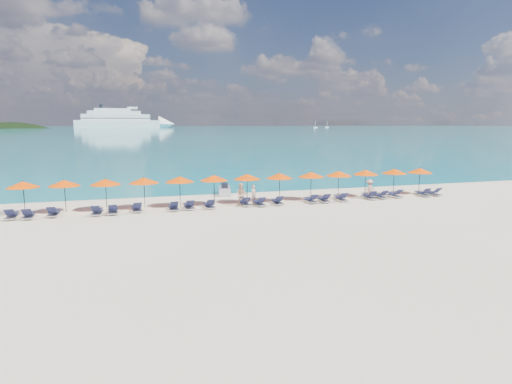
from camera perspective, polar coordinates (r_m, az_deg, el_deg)
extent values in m
plane|color=beige|center=(27.74, 1.74, -3.39)|extent=(1400.00, 1400.00, 0.00)
cube|color=#1FA9B2|center=(685.83, -15.73, 8.30)|extent=(1600.00, 1300.00, 0.01)
ellipsoid|color=black|center=(604.02, -29.85, 4.04)|extent=(162.00, 126.00, 85.50)
cube|color=white|center=(628.63, -17.95, 8.62)|extent=(114.04, 31.12, 10.24)
cone|color=white|center=(636.91, -11.81, 8.87)|extent=(24.57, 24.57, 22.52)
cube|color=white|center=(628.55, -18.18, 9.45)|extent=(91.33, 25.92, 8.19)
cube|color=white|center=(628.52, -18.40, 10.00)|extent=(70.96, 21.95, 5.12)
cube|color=white|center=(628.51, -18.61, 10.37)|extent=(48.25, 16.74, 3.58)
cube|color=black|center=(628.53, -18.18, 9.31)|extent=(92.47, 26.23, 0.92)
cube|color=black|center=(628.58, -18.19, 9.64)|extent=(90.19, 25.61, 0.92)
cylinder|color=black|center=(627.95, -19.94, 10.67)|extent=(4.50, 4.50, 5.63)
cube|color=white|center=(581.25, 7.92, 8.53)|extent=(5.19, 1.73, 1.39)
cylinder|color=white|center=(581.22, 7.93, 8.98)|extent=(0.31, 0.31, 8.66)
cube|color=white|center=(616.29, 9.45, 8.53)|extent=(5.22, 1.74, 1.39)
cylinder|color=white|center=(616.27, 9.46, 8.95)|extent=(0.31, 0.31, 8.69)
cube|color=#B3B5C7|center=(36.75, -4.22, 0.19)|extent=(1.39, 2.68, 0.58)
cube|color=black|center=(36.47, -4.22, 0.80)|extent=(0.71, 1.14, 0.37)
cylinder|color=black|center=(37.29, -4.26, 1.23)|extent=(0.59, 0.17, 0.06)
imported|color=#D7A285|center=(31.96, -0.29, -0.37)|extent=(0.64, 0.59, 1.48)
imported|color=#D7A285|center=(31.25, -1.94, -0.39)|extent=(0.95, 0.76, 1.70)
imported|color=#D7A285|center=(35.48, 14.90, 0.35)|extent=(1.02, 0.48, 1.58)
cylinder|color=black|center=(32.38, -28.53, -0.72)|extent=(0.05, 0.05, 2.20)
cone|color=#FF4900|center=(32.25, -28.65, 0.89)|extent=(2.10, 2.10, 0.42)
sphere|color=black|center=(32.22, -28.68, 1.28)|extent=(0.08, 0.08, 0.08)
cylinder|color=black|center=(31.91, -24.10, -0.53)|extent=(0.05, 0.05, 2.20)
cone|color=#FF4900|center=(31.78, -24.21, 1.10)|extent=(2.10, 2.10, 0.42)
sphere|color=black|center=(31.75, -24.24, 1.50)|extent=(0.08, 0.08, 0.08)
cylinder|color=black|center=(31.47, -19.35, -0.37)|extent=(0.05, 0.05, 2.20)
cone|color=#FF4900|center=(31.34, -19.44, 1.29)|extent=(2.10, 2.10, 0.42)
sphere|color=black|center=(31.32, -19.46, 1.69)|extent=(0.08, 0.08, 0.08)
cylinder|color=black|center=(31.52, -14.66, -0.14)|extent=(0.05, 0.05, 2.20)
cone|color=#FF4900|center=(31.39, -14.72, 1.52)|extent=(2.10, 2.10, 0.42)
sphere|color=black|center=(31.36, -14.74, 1.92)|extent=(0.08, 0.08, 0.08)
cylinder|color=black|center=(31.58, -10.10, 0.04)|extent=(0.05, 0.05, 2.20)
cone|color=#FF4900|center=(31.45, -10.15, 1.69)|extent=(2.10, 2.10, 0.42)
sphere|color=black|center=(31.42, -10.16, 2.09)|extent=(0.08, 0.08, 0.08)
cylinder|color=black|center=(32.01, -5.60, 0.26)|extent=(0.05, 0.05, 2.20)
cone|color=#FF4900|center=(31.88, -5.63, 1.89)|extent=(2.10, 2.10, 0.42)
sphere|color=black|center=(31.86, -5.63, 2.28)|extent=(0.08, 0.08, 0.08)
cylinder|color=black|center=(32.59, -1.18, 0.46)|extent=(0.05, 0.05, 2.20)
cone|color=#FF4900|center=(32.46, -1.18, 2.06)|extent=(2.10, 2.10, 0.42)
sphere|color=black|center=(32.44, -1.18, 2.45)|extent=(0.08, 0.08, 0.08)
cylinder|color=black|center=(33.23, 3.13, 0.61)|extent=(0.05, 0.05, 2.20)
cone|color=#FF4900|center=(33.10, 3.15, 2.19)|extent=(2.10, 2.10, 0.42)
sphere|color=black|center=(33.08, 3.15, 2.57)|extent=(0.08, 0.08, 0.08)
cylinder|color=black|center=(34.24, 7.33, 0.81)|extent=(0.05, 0.05, 2.20)
cone|color=#FF4900|center=(34.12, 7.37, 2.33)|extent=(2.10, 2.10, 0.42)
sphere|color=black|center=(34.09, 7.37, 2.70)|extent=(0.08, 0.08, 0.08)
cylinder|color=black|center=(35.26, 10.92, 0.95)|extent=(0.05, 0.05, 2.20)
cone|color=#FF4900|center=(35.14, 10.96, 2.44)|extent=(2.10, 2.10, 0.42)
sphere|color=black|center=(35.12, 10.97, 2.80)|extent=(0.08, 0.08, 0.08)
cylinder|color=black|center=(36.65, 14.34, 1.14)|extent=(0.05, 0.05, 2.20)
cone|color=#FF4900|center=(36.53, 14.40, 2.57)|extent=(2.10, 2.10, 0.42)
sphere|color=black|center=(36.51, 14.41, 2.91)|extent=(0.08, 0.08, 0.08)
cylinder|color=black|center=(38.13, 17.90, 1.29)|extent=(0.05, 0.05, 2.20)
cone|color=#FF4900|center=(38.03, 17.96, 2.66)|extent=(2.10, 2.10, 0.42)
sphere|color=black|center=(38.00, 17.98, 2.99)|extent=(0.08, 0.08, 0.08)
cylinder|color=black|center=(39.44, 20.95, 1.37)|extent=(0.05, 0.05, 2.20)
cone|color=#FF4900|center=(39.34, 21.02, 2.70)|extent=(2.10, 2.10, 0.42)
sphere|color=black|center=(39.32, 21.04, 3.02)|extent=(0.08, 0.08, 0.08)
cube|color=silver|center=(31.46, -29.78, -2.86)|extent=(0.68, 1.72, 0.06)
cube|color=#1C2042|center=(31.67, -29.71, -2.48)|extent=(0.59, 1.12, 0.04)
cube|color=#1C2042|center=(30.85, -30.03, -2.31)|extent=(0.57, 0.56, 0.43)
cube|color=silver|center=(31.02, -28.05, -2.87)|extent=(0.72, 1.73, 0.06)
cube|color=#1C2042|center=(31.24, -28.01, -2.49)|extent=(0.61, 1.13, 0.04)
cube|color=#1C2042|center=(30.42, -28.26, -2.32)|extent=(0.58, 0.57, 0.43)
cube|color=silver|center=(31.05, -25.37, -2.67)|extent=(0.67, 1.72, 0.06)
cube|color=#1C2042|center=(31.26, -25.31, -2.29)|extent=(0.58, 1.12, 0.04)
cube|color=#1C2042|center=(30.45, -25.61, -2.12)|extent=(0.57, 0.55, 0.43)
cube|color=silver|center=(30.37, -20.42, -2.61)|extent=(0.75, 1.74, 0.06)
cube|color=#1C2042|center=(30.58, -20.37, -2.22)|extent=(0.64, 1.14, 0.04)
cube|color=#1C2042|center=(29.76, -20.62, -2.04)|extent=(0.59, 0.58, 0.43)
cube|color=silver|center=(30.35, -18.55, -2.51)|extent=(0.68, 1.72, 0.06)
cube|color=#1C2042|center=(30.56, -18.56, -2.13)|extent=(0.59, 1.12, 0.04)
cube|color=#1C2042|center=(29.73, -18.59, -1.94)|extent=(0.57, 0.56, 0.43)
cube|color=silver|center=(30.64, -15.60, -2.26)|extent=(0.76, 1.74, 0.06)
cube|color=#1C2042|center=(30.86, -15.66, -1.88)|extent=(0.64, 1.14, 0.04)
cube|color=#1C2042|center=(30.03, -15.54, -1.69)|extent=(0.59, 0.58, 0.43)
cube|color=silver|center=(30.50, -10.93, -2.14)|extent=(0.65, 1.71, 0.06)
cube|color=#1C2042|center=(30.72, -10.99, -1.76)|extent=(0.57, 1.11, 0.04)
cube|color=#1C2042|center=(29.89, -10.84, -1.57)|extent=(0.56, 0.55, 0.43)
cube|color=silver|center=(30.73, -8.93, -2.00)|extent=(0.67, 1.72, 0.06)
cube|color=#1C2042|center=(30.94, -9.01, -1.63)|extent=(0.58, 1.12, 0.04)
cube|color=#1C2042|center=(30.12, -8.78, -1.43)|extent=(0.57, 0.55, 0.43)
cube|color=silver|center=(30.86, -6.26, -1.90)|extent=(0.67, 1.72, 0.06)
cube|color=#1C2042|center=(31.07, -6.36, -1.52)|extent=(0.58, 1.12, 0.04)
cube|color=#1C2042|center=(30.25, -6.06, -1.33)|extent=(0.57, 0.55, 0.43)
cube|color=silver|center=(31.62, -1.58, -1.58)|extent=(0.62, 1.70, 0.06)
cube|color=#1C2042|center=(31.83, -1.70, -1.21)|extent=(0.55, 1.10, 0.04)
cube|color=#1C2042|center=(31.03, -1.33, -1.01)|extent=(0.55, 0.54, 0.43)
cube|color=silver|center=(31.57, 0.40, -1.59)|extent=(0.71, 1.73, 0.06)
cube|color=#1C2042|center=(31.77, 0.25, -1.23)|extent=(0.61, 1.13, 0.04)
cube|color=#1C2042|center=(30.99, 0.74, -1.03)|extent=(0.58, 0.56, 0.43)
cube|color=silver|center=(32.12, 2.82, -1.42)|extent=(0.68, 1.72, 0.06)
cube|color=#1C2042|center=(32.32, 2.70, -1.06)|extent=(0.59, 1.12, 0.04)
cube|color=#1C2042|center=(31.53, 3.12, -0.86)|extent=(0.57, 0.55, 0.43)
cube|color=silver|center=(33.02, 7.26, -1.19)|extent=(0.67, 1.72, 0.06)
cube|color=#1C2042|center=(33.21, 7.08, -0.84)|extent=(0.58, 1.12, 0.04)
cube|color=#1C2042|center=(32.46, 7.68, -0.64)|extent=(0.57, 0.55, 0.43)
cube|color=silver|center=(33.42, 9.00, -1.11)|extent=(0.70, 1.73, 0.06)
cube|color=#1C2042|center=(33.62, 8.84, -0.76)|extent=(0.60, 1.13, 0.04)
cube|color=#1C2042|center=(32.85, 9.38, -0.57)|extent=(0.58, 0.56, 0.43)
cube|color=silver|center=(34.12, 11.22, -0.96)|extent=(0.74, 1.74, 0.06)
cube|color=#1C2042|center=(34.32, 11.07, -0.62)|extent=(0.63, 1.14, 0.04)
cube|color=#1C2042|center=(33.55, 11.62, -0.43)|extent=(0.59, 0.58, 0.43)
cube|color=silver|center=(35.52, 14.80, -0.69)|extent=(0.70, 1.73, 0.06)
cube|color=#1C2042|center=(35.71, 14.62, -0.37)|extent=(0.60, 1.12, 0.04)
cube|color=#1C2042|center=(34.98, 15.25, -0.18)|extent=(0.57, 0.56, 0.43)
cube|color=silver|center=(36.06, 16.18, -0.61)|extent=(0.67, 1.72, 0.06)
cube|color=#1C2042|center=(36.24, 15.98, -0.29)|extent=(0.58, 1.11, 0.04)
cube|color=#1C2042|center=(35.55, 16.71, -0.10)|extent=(0.56, 0.55, 0.43)
cube|color=silver|center=(36.95, 17.95, -0.46)|extent=(0.72, 1.73, 0.06)
cube|color=#1C2042|center=(37.12, 17.73, -0.16)|extent=(0.61, 1.13, 0.04)
cube|color=#1C2042|center=(36.46, 18.50, 0.04)|extent=(0.58, 0.57, 0.43)
cube|color=silver|center=(38.38, 21.29, -0.30)|extent=(0.70, 1.73, 0.06)
cube|color=#1C2042|center=(38.55, 21.09, -0.01)|extent=(0.60, 1.13, 0.04)
cube|color=#1C2042|center=(37.87, 21.79, 0.18)|extent=(0.58, 0.56, 0.43)
cube|color=silver|center=(39.00, 22.49, -0.23)|extent=(0.74, 1.74, 0.06)
cube|color=#1C2042|center=(39.16, 22.26, 0.06)|extent=(0.63, 1.14, 0.04)
cube|color=#1C2042|center=(38.55, 23.08, 0.25)|extent=(0.59, 0.57, 0.43)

